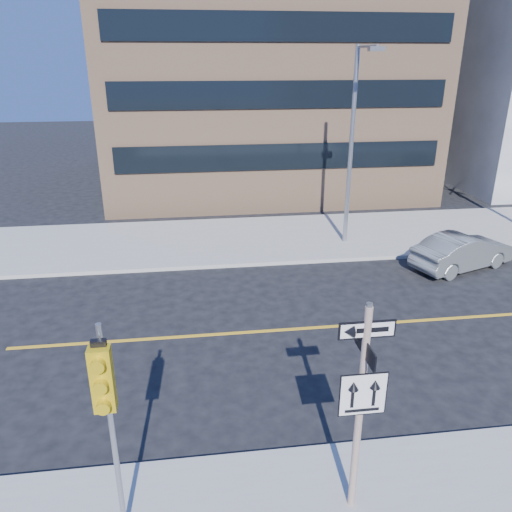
{
  "coord_description": "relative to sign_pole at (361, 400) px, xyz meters",
  "views": [
    {
      "loc": [
        -2.6,
        -8.95,
        7.67
      ],
      "look_at": [
        -0.87,
        4.0,
        2.46
      ],
      "focal_mm": 35.0,
      "sensor_mm": 36.0,
      "label": 1
    }
  ],
  "objects": [
    {
      "name": "ground",
      "position": [
        0.0,
        2.51,
        -2.44
      ],
      "size": [
        120.0,
        120.0,
        0.0
      ],
      "primitive_type": "plane",
      "color": "black",
      "rests_on": "ground"
    },
    {
      "name": "sign_pole",
      "position": [
        0.0,
        0.0,
        0.0
      ],
      "size": [
        0.92,
        0.92,
        4.06
      ],
      "color": "silver",
      "rests_on": "near_sidewalk"
    },
    {
      "name": "traffic_signal",
      "position": [
        -4.0,
        -0.15,
        0.59
      ],
      "size": [
        0.32,
        0.45,
        4.0
      ],
      "color": "gray",
      "rests_on": "near_sidewalk"
    },
    {
      "name": "parked_car_b",
      "position": [
        7.69,
        10.31,
        -1.74
      ],
      "size": [
        2.81,
        4.46,
        1.39
      ],
      "primitive_type": "imported",
      "rotation": [
        0.0,
        0.0,
        1.92
      ],
      "color": "slate",
      "rests_on": "ground"
    },
    {
      "name": "streetlight_a",
      "position": [
        4.0,
        13.27,
        2.32
      ],
      "size": [
        0.55,
        2.25,
        8.0
      ],
      "color": "gray",
      "rests_on": "far_sidewalk"
    },
    {
      "name": "building_brick",
      "position": [
        2.0,
        27.51,
        6.56
      ],
      "size": [
        18.0,
        18.0,
        18.0
      ],
      "primitive_type": "cube",
      "color": "tan",
      "rests_on": "ground"
    }
  ]
}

